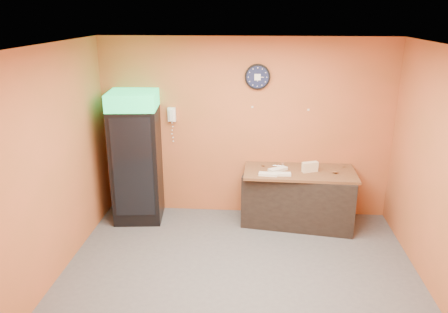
# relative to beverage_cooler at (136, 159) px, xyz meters

# --- Properties ---
(floor) EXTENTS (4.50, 4.50, 0.00)m
(floor) POSITION_rel_beverage_cooler_xyz_m (1.66, -1.60, -0.99)
(floor) COLOR #47474C
(floor) RESTS_ON ground
(back_wall) EXTENTS (4.50, 0.02, 2.80)m
(back_wall) POSITION_rel_beverage_cooler_xyz_m (1.66, 0.40, 0.41)
(back_wall) COLOR #C35E37
(back_wall) RESTS_ON floor
(left_wall) EXTENTS (0.02, 4.00, 2.80)m
(left_wall) POSITION_rel_beverage_cooler_xyz_m (-0.59, -1.60, 0.41)
(left_wall) COLOR #C35E37
(left_wall) RESTS_ON floor
(right_wall) EXTENTS (0.02, 4.00, 2.80)m
(right_wall) POSITION_rel_beverage_cooler_xyz_m (3.91, -1.60, 0.41)
(right_wall) COLOR #C35E37
(right_wall) RESTS_ON floor
(ceiling) EXTENTS (4.50, 4.00, 0.02)m
(ceiling) POSITION_rel_beverage_cooler_xyz_m (1.66, -1.60, 1.81)
(ceiling) COLOR white
(ceiling) RESTS_ON back_wall
(beverage_cooler) EXTENTS (0.78, 0.79, 2.03)m
(beverage_cooler) POSITION_rel_beverage_cooler_xyz_m (0.00, 0.00, 0.00)
(beverage_cooler) COLOR black
(beverage_cooler) RESTS_ON floor
(prep_counter) EXTENTS (1.74, 0.96, 0.83)m
(prep_counter) POSITION_rel_beverage_cooler_xyz_m (2.50, 0.03, -0.58)
(prep_counter) COLOR black
(prep_counter) RESTS_ON floor
(wall_clock) EXTENTS (0.38, 0.06, 0.38)m
(wall_clock) POSITION_rel_beverage_cooler_xyz_m (1.83, 0.37, 1.22)
(wall_clock) COLOR black
(wall_clock) RESTS_ON back_wall
(wall_phone) EXTENTS (0.12, 0.10, 0.22)m
(wall_phone) POSITION_rel_beverage_cooler_xyz_m (0.52, 0.34, 0.63)
(wall_phone) COLOR white
(wall_phone) RESTS_ON back_wall
(butcher_paper) EXTENTS (1.68, 0.85, 0.04)m
(butcher_paper) POSITION_rel_beverage_cooler_xyz_m (2.50, 0.03, -0.14)
(butcher_paper) COLOR brown
(butcher_paper) RESTS_ON prep_counter
(sub_roll_stack) EXTENTS (0.25, 0.16, 0.15)m
(sub_roll_stack) POSITION_rel_beverage_cooler_xyz_m (2.64, -0.01, -0.05)
(sub_roll_stack) COLOR beige
(sub_roll_stack) RESTS_ON butcher_paper
(wrapped_sandwich_left) EXTENTS (0.28, 0.13, 0.04)m
(wrapped_sandwich_left) POSITION_rel_beverage_cooler_xyz_m (2.02, -0.21, -0.10)
(wrapped_sandwich_left) COLOR silver
(wrapped_sandwich_left) RESTS_ON butcher_paper
(wrapped_sandwich_mid) EXTENTS (0.26, 0.11, 0.04)m
(wrapped_sandwich_mid) POSITION_rel_beverage_cooler_xyz_m (2.22, -0.19, -0.10)
(wrapped_sandwich_mid) COLOR silver
(wrapped_sandwich_mid) RESTS_ON butcher_paper
(wrapped_sandwich_right) EXTENTS (0.31, 0.27, 0.04)m
(wrapped_sandwich_right) POSITION_rel_beverage_cooler_xyz_m (2.17, 0.00, -0.10)
(wrapped_sandwich_right) COLOR silver
(wrapped_sandwich_right) RESTS_ON butcher_paper
(kitchen_tool) EXTENTS (0.06, 0.06, 0.06)m
(kitchen_tool) POSITION_rel_beverage_cooler_xyz_m (2.25, 0.19, -0.09)
(kitchen_tool) COLOR silver
(kitchen_tool) RESTS_ON butcher_paper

